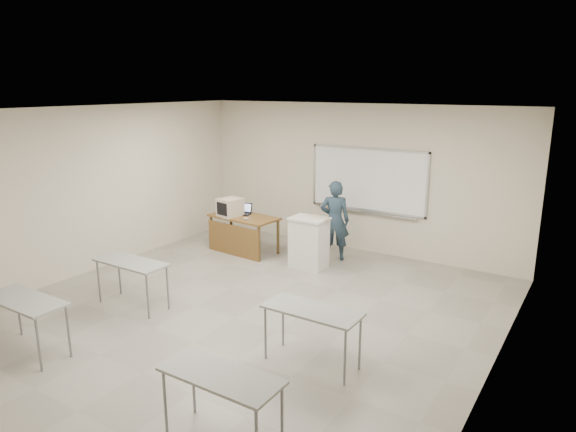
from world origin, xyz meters
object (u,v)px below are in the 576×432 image
Objects in this scene: whiteboard at (368,181)px; instructor_desk at (241,227)px; crt_monitor at (230,207)px; laptop at (244,211)px; keyboard at (318,217)px; mouse at (246,219)px; presenter at (335,220)px; podium at (309,242)px.

instructor_desk is at bearing -144.84° from whiteboard.
crt_monitor is (-0.25, -0.01, 0.39)m from instructor_desk.
laptop is 1.87m from keyboard.
mouse is 0.07× the size of presenter.
crt_monitor is at bearing -147.58° from whiteboard.
keyboard is (1.75, 0.09, 0.43)m from instructor_desk.
whiteboard is at bearing 16.87° from mouse.
crt_monitor is at bearing -132.85° from laptop.
laptop reaches higher than podium.
instructor_desk is 1.60m from podium.
laptop reaches higher than mouse.
podium is at bearing 10.68° from crt_monitor.
whiteboard is at bearing 70.70° from podium.
laptop is (-1.70, 0.25, 0.32)m from podium.
mouse is (0.45, -0.08, -0.16)m from crt_monitor.
whiteboard is 2.56m from mouse.
whiteboard is at bearing 14.51° from laptop.
crt_monitor is 0.48m from mouse.
podium is 1.90m from crt_monitor.
whiteboard reaches higher than laptop.
whiteboard is 1.52m from keyboard.
whiteboard is at bearing 42.33° from crt_monitor.
presenter is at bearing 96.58° from keyboard.
instructor_desk is 4.88× the size of laptop.
keyboard is (-0.35, -1.39, -0.51)m from whiteboard.
podium is at bearing -141.41° from keyboard.
whiteboard is at bearing 86.37° from keyboard.
presenter reaches higher than podium.
crt_monitor is (-2.35, -1.49, -0.55)m from whiteboard.
whiteboard is at bearing -135.56° from presenter.
laptop is (0.15, 0.28, -0.13)m from crt_monitor.
presenter is (0.04, 0.58, -0.18)m from keyboard.
mouse is at bearing -19.01° from instructor_desk.
whiteboard is 2.84m from crt_monitor.
mouse is (-1.40, -0.10, 0.29)m from podium.
podium is at bearing -18.58° from mouse.
whiteboard is 2.60m from laptop.
presenter is at bearing -2.17° from laptop.
keyboard reaches higher than instructor_desk.
mouse is at bearing -176.40° from podium.
keyboard is 0.31× the size of presenter.
crt_monitor is 1.52× the size of laptop.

